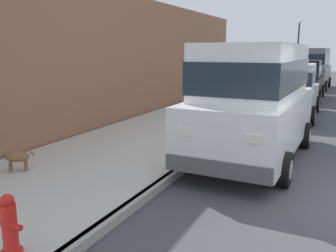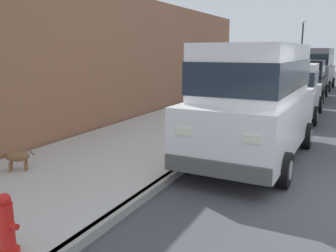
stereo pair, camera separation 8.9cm
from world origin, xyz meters
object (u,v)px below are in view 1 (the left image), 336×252
at_px(car_silver_sedan, 289,90).
at_px(street_lamp, 298,43).
at_px(car_white_van, 255,97).
at_px(dog_brown, 14,157).
at_px(fire_hydrant, 10,227).
at_px(car_black_sedan, 302,79).
at_px(car_grey_van, 312,66).

distance_m(car_silver_sedan, street_lamp, 15.27).
height_order(car_silver_sedan, street_lamp, street_lamp).
xyz_separation_m(car_white_van, dog_brown, (-3.78, -3.26, -0.97)).
bearing_deg(fire_hydrant, car_white_van, 74.48).
relative_size(car_silver_sedan, car_black_sedan, 1.00).
relative_size(car_white_van, car_black_sedan, 1.07).
distance_m(dog_brown, fire_hydrant, 3.12).
height_order(car_white_van, fire_hydrant, car_white_van).
bearing_deg(car_silver_sedan, car_black_sedan, 90.77).
height_order(dog_brown, fire_hydrant, fire_hydrant).
bearing_deg(car_black_sedan, car_white_van, -89.69).
bearing_deg(dog_brown, car_white_van, 40.79).
distance_m(car_white_van, car_grey_van, 16.95).
xyz_separation_m(car_silver_sedan, fire_hydrant, (-1.50, -11.31, -0.51)).
xyz_separation_m(car_white_van, car_black_sedan, (-0.06, 11.28, -0.41)).
distance_m(car_silver_sedan, car_grey_van, 11.02).
distance_m(car_black_sedan, fire_hydrant, 16.73).
bearing_deg(car_white_van, dog_brown, -139.21).
distance_m(car_grey_van, street_lamp, 4.55).
relative_size(car_silver_sedan, dog_brown, 7.25).
height_order(car_black_sedan, dog_brown, car_black_sedan).
height_order(car_silver_sedan, car_black_sedan, same).
height_order(car_grey_van, fire_hydrant, car_grey_van).
distance_m(fire_hydrant, street_lamp, 26.51).
xyz_separation_m(car_silver_sedan, car_grey_van, (-0.03, 11.02, 0.41)).
bearing_deg(dog_brown, car_grey_van, 79.46).
bearing_deg(car_grey_van, car_black_sedan, -90.46).
distance_m(car_white_van, street_lamp, 21.12).
bearing_deg(car_grey_van, dog_brown, -100.54).
bearing_deg(dog_brown, fire_hydrant, -42.88).
bearing_deg(dog_brown, street_lamp, 84.39).
height_order(car_grey_van, street_lamp, street_lamp).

